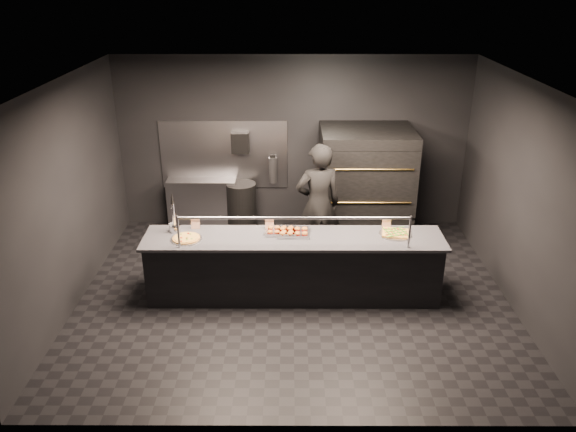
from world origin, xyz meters
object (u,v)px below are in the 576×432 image
at_px(towel_dispenser, 240,143).
at_px(square_pizza, 395,233).
at_px(service_counter, 294,267).
at_px(pizza_oven, 365,185).
at_px(slider_tray_a, 281,231).
at_px(beer_tap, 174,221).
at_px(round_pizza, 186,238).
at_px(trash_bin, 242,207).
at_px(worker, 318,205).
at_px(slider_tray_b, 294,232).
at_px(fire_extinguisher, 273,170).
at_px(prep_shelf, 203,204).

bearing_deg(towel_dispenser, square_pizza, -45.04).
xyz_separation_m(service_counter, towel_dispenser, (-0.90, 2.39, 1.09)).
relative_size(pizza_oven, slider_tray_a, 4.10).
relative_size(beer_tap, round_pizza, 1.34).
xyz_separation_m(pizza_oven, trash_bin, (-2.10, 0.32, -0.53)).
distance_m(round_pizza, square_pizza, 2.85).
relative_size(round_pizza, worker, 0.22).
bearing_deg(round_pizza, towel_dispenser, 77.41).
bearing_deg(beer_tap, service_counter, -6.12).
xyz_separation_m(pizza_oven, round_pizza, (-2.65, -1.97, -0.03)).
bearing_deg(slider_tray_b, pizza_oven, 56.29).
distance_m(fire_extinguisher, square_pizza, 2.90).
bearing_deg(pizza_oven, prep_shelf, 171.46).
height_order(beer_tap, trash_bin, beer_tap).
bearing_deg(prep_shelf, slider_tray_b, -54.22).
bearing_deg(slider_tray_b, slider_tray_a, 164.58).
distance_m(beer_tap, trash_bin, 2.27).
relative_size(prep_shelf, slider_tray_a, 2.58).
xyz_separation_m(service_counter, worker, (0.38, 1.04, 0.50)).
bearing_deg(prep_shelf, towel_dispenser, 5.71).
bearing_deg(fire_extinguisher, towel_dispenser, -178.96).
relative_size(service_counter, towel_dispenser, 11.71).
bearing_deg(square_pizza, worker, 136.83).
bearing_deg(fire_extinguisher, round_pizza, -113.97).
bearing_deg(towel_dispenser, trash_bin, -90.00).
bearing_deg(fire_extinguisher, slider_tray_b, -81.35).
bearing_deg(fire_extinguisher, worker, -61.71).
xyz_separation_m(towel_dispenser, square_pizza, (2.30, -2.30, -0.61)).
height_order(round_pizza, worker, worker).
distance_m(slider_tray_a, worker, 1.06).
xyz_separation_m(prep_shelf, round_pizza, (0.15, -2.39, 0.49)).
distance_m(slider_tray_a, slider_tray_b, 0.19).
xyz_separation_m(beer_tap, worker, (2.03, 0.87, -0.12)).
bearing_deg(worker, fire_extinguisher, -74.45).
height_order(slider_tray_a, square_pizza, slider_tray_a).
xyz_separation_m(service_counter, round_pizza, (-1.45, -0.07, 0.47)).
bearing_deg(fire_extinguisher, prep_shelf, -176.34).
xyz_separation_m(fire_extinguisher, beer_tap, (-1.30, -2.22, 0.02)).
height_order(service_counter, round_pizza, service_counter).
bearing_deg(worker, slider_tray_b, 55.32).
relative_size(service_counter, slider_tray_b, 8.54).
xyz_separation_m(fire_extinguisher, trash_bin, (-0.55, -0.18, -0.63)).
relative_size(round_pizza, slider_tray_a, 0.91).
bearing_deg(prep_shelf, beer_tap, -91.38).
relative_size(fire_extinguisher, beer_tap, 0.89).
bearing_deg(slider_tray_b, prep_shelf, 125.78).
bearing_deg(slider_tray_a, beer_tap, 178.97).
height_order(pizza_oven, prep_shelf, pizza_oven).
height_order(prep_shelf, towel_dispenser, towel_dispenser).
distance_m(beer_tap, slider_tray_a, 1.48).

